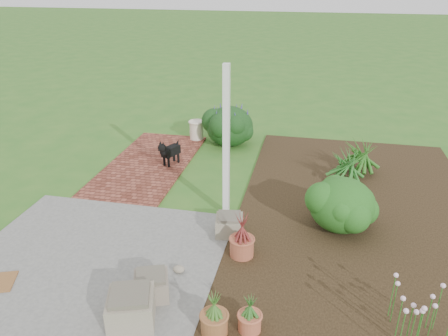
% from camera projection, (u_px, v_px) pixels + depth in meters
% --- Properties ---
extents(ground, '(80.00, 80.00, 0.00)m').
position_uv_depth(ground, '(207.00, 215.00, 7.28)').
color(ground, '#2E6820').
rests_on(ground, ground).
extents(concrete_patio, '(3.50, 3.50, 0.04)m').
position_uv_depth(concrete_patio, '(87.00, 268.00, 5.95)').
color(concrete_patio, '#61615E').
rests_on(concrete_patio, ground).
extents(brick_path, '(1.60, 3.50, 0.04)m').
position_uv_depth(brick_path, '(149.00, 164.00, 9.15)').
color(brick_path, '#5E291D').
rests_on(brick_path, ground).
extents(garden_bed, '(4.00, 7.00, 0.03)m').
position_uv_depth(garden_bed, '(361.00, 215.00, 7.24)').
color(garden_bed, black).
rests_on(garden_bed, ground).
extents(veranda_post, '(0.10, 0.10, 2.50)m').
position_uv_depth(veranda_post, '(226.00, 144.00, 6.79)').
color(veranda_post, white).
rests_on(veranda_post, ground).
extents(stone_trough_near, '(0.65, 0.65, 0.34)m').
position_uv_depth(stone_trough_near, '(131.00, 309.00, 4.96)').
color(stone_trough_near, '#756F57').
rests_on(stone_trough_near, concrete_patio).
extents(stone_trough_mid, '(0.53, 0.53, 0.28)m').
position_uv_depth(stone_trough_mid, '(152.00, 286.00, 5.36)').
color(stone_trough_mid, '#746659').
rests_on(stone_trough_mid, concrete_patio).
extents(stone_trough_far, '(0.47, 0.47, 0.27)m').
position_uv_depth(stone_trough_far, '(229.00, 226.00, 6.64)').
color(stone_trough_far, gray).
rests_on(stone_trough_far, concrete_patio).
extents(black_dog, '(0.36, 0.57, 0.52)m').
position_uv_depth(black_dog, '(169.00, 151.00, 8.93)').
color(black_dog, black).
rests_on(black_dog, brick_path).
extents(cream_ceramic_urn, '(0.41, 0.41, 0.43)m').
position_uv_depth(cream_ceramic_urn, '(196.00, 130.00, 10.38)').
color(cream_ceramic_urn, beige).
rests_on(cream_ceramic_urn, brick_path).
extents(evergreen_shrub, '(1.15, 1.15, 0.85)m').
position_uv_depth(evergreen_shrub, '(342.00, 203.00, 6.70)').
color(evergreen_shrub, '#1D4113').
rests_on(evergreen_shrub, garden_bed).
extents(agapanthus_clump_back, '(0.91, 0.91, 0.78)m').
position_uv_depth(agapanthus_clump_back, '(346.00, 163.00, 8.19)').
color(agapanthus_clump_back, '#144413').
rests_on(agapanthus_clump_back, garden_bed).
extents(agapanthus_clump_front, '(1.10, 1.10, 0.83)m').
position_uv_depth(agapanthus_clump_front, '(360.00, 153.00, 8.56)').
color(agapanthus_clump_front, '#103D0E').
rests_on(agapanthus_clump_front, garden_bed).
extents(pink_flower_patch, '(1.20, 1.20, 0.64)m').
position_uv_depth(pink_flower_patch, '(428.00, 327.00, 4.52)').
color(pink_flower_patch, '#113D0F').
rests_on(pink_flower_patch, garden_bed).
extents(terracotta_pot_bronze, '(0.38, 0.38, 0.27)m').
position_uv_depth(terracotta_pot_bronze, '(242.00, 247.00, 6.15)').
color(terracotta_pot_bronze, '#A35237').
rests_on(terracotta_pot_bronze, garden_bed).
extents(terracotta_pot_small_left, '(0.29, 0.29, 0.21)m').
position_uv_depth(terracotta_pot_small_left, '(250.00, 322.00, 4.87)').
color(terracotta_pot_small_left, '#B55B3D').
rests_on(terracotta_pot_small_left, garden_bed).
extents(terracotta_pot_small_right, '(0.39, 0.39, 0.25)m').
position_uv_depth(terracotta_pot_small_right, '(214.00, 324.00, 4.82)').
color(terracotta_pot_small_right, brown).
rests_on(terracotta_pot_small_right, garden_bed).
extents(purple_flowering_bush, '(1.24, 1.24, 0.92)m').
position_uv_depth(purple_flowering_bush, '(229.00, 125.00, 10.07)').
color(purple_flowering_bush, black).
rests_on(purple_flowering_bush, ground).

